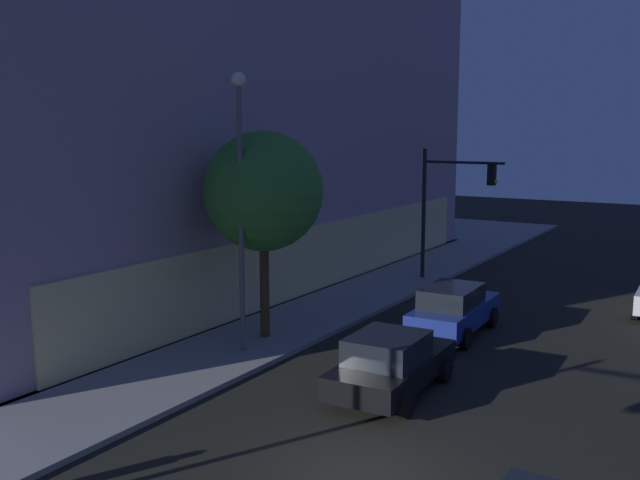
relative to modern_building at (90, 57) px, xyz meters
The scene contains 7 objects.
ground_plane 28.86m from the modern_building, 120.94° to the right, with size 120.00×120.00×0.00m, color black.
modern_building is the anchor object (origin of this frame).
traffic_light_far_corner 19.41m from the modern_building, 76.12° to the right, with size 0.32×3.74×5.90m.
street_lamp_sidewalk 19.15m from the modern_building, 118.26° to the right, with size 0.44×0.44×8.40m.
sidewalk_tree 18.36m from the modern_building, 114.18° to the right, with size 3.85×3.85×6.72m.
car_black 25.39m from the modern_building, 113.31° to the right, with size 4.71×2.31×1.64m.
car_blue 23.32m from the modern_building, 98.77° to the right, with size 4.80×2.12×1.71m.
Camera 1 is at (-11.70, -6.24, 6.87)m, focal length 39.82 mm.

